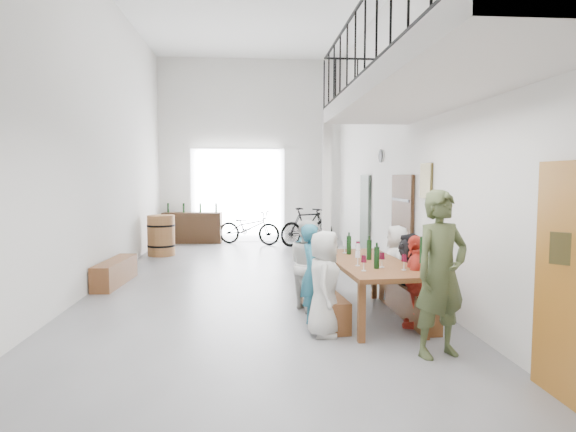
{
  "coord_description": "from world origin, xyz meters",
  "views": [
    {
      "loc": [
        -0.02,
        -8.73,
        1.96
      ],
      "look_at": [
        0.62,
        -0.5,
        1.29
      ],
      "focal_mm": 30.0,
      "sensor_mm": 36.0,
      "label": 1
    }
  ],
  "objects": [
    {
      "name": "floor",
      "position": [
        0.0,
        0.0,
        0.0
      ],
      "size": [
        12.0,
        12.0,
        0.0
      ],
      "primitive_type": "plane",
      "color": "slate",
      "rests_on": "ground"
    },
    {
      "name": "room_walls",
      "position": [
        0.0,
        0.0,
        3.55
      ],
      "size": [
        12.0,
        12.0,
        12.0
      ],
      "color": "silver",
      "rests_on": "ground"
    },
    {
      "name": "gateway_portal",
      "position": [
        -0.4,
        5.94,
        1.4
      ],
      "size": [
        2.8,
        0.08,
        2.8
      ],
      "primitive_type": "cube",
      "color": "white",
      "rests_on": "ground"
    },
    {
      "name": "right_wall_decor",
      "position": [
        2.7,
        -1.87,
        1.74
      ],
      "size": [
        0.07,
        8.28,
        5.07
      ],
      "color": "#8D5619",
      "rests_on": "ground"
    },
    {
      "name": "balcony",
      "position": [
        1.98,
        -3.13,
        2.96
      ],
      "size": [
        1.52,
        5.62,
        4.0
      ],
      "color": "silver",
      "rests_on": "ground"
    },
    {
      "name": "tasting_table",
      "position": [
        1.62,
        -2.23,
        0.71
      ],
      "size": [
        1.09,
        2.38,
        0.79
      ],
      "rotation": [
        0.0,
        0.0,
        0.06
      ],
      "color": "brown",
      "rests_on": "ground"
    },
    {
      "name": "bench_inner",
      "position": [
        0.99,
        -2.17,
        0.2
      ],
      "size": [
        0.46,
        1.79,
        0.41
      ],
      "primitive_type": "cube",
      "rotation": [
        0.0,
        0.0,
        0.1
      ],
      "color": "brown",
      "rests_on": "ground"
    },
    {
      "name": "bench_wall",
      "position": [
        2.18,
        -2.21,
        0.22
      ],
      "size": [
        0.29,
        1.91,
        0.44
      ],
      "primitive_type": "cube",
      "rotation": [
        0.0,
        0.0,
        0.02
      ],
      "color": "brown",
      "rests_on": "ground"
    },
    {
      "name": "tableware",
      "position": [
        1.54,
        -2.19,
        0.92
      ],
      "size": [
        0.71,
        1.48,
        0.35
      ],
      "color": "black",
      "rests_on": "tasting_table"
    },
    {
      "name": "side_bench",
      "position": [
        -2.5,
        0.17,
        0.22
      ],
      "size": [
        0.44,
        1.6,
        0.44
      ],
      "primitive_type": "cube",
      "rotation": [
        0.0,
        0.0,
        -0.06
      ],
      "color": "brown",
      "rests_on": "ground"
    },
    {
      "name": "oak_barrel",
      "position": [
        -2.25,
        3.4,
        0.5
      ],
      "size": [
        0.69,
        0.69,
        1.01
      ],
      "color": "#946233",
      "rests_on": "ground"
    },
    {
      "name": "serving_counter",
      "position": [
        -1.75,
        5.65,
        0.45
      ],
      "size": [
        1.75,
        0.59,
        0.91
      ],
      "primitive_type": "cube",
      "rotation": [
        0.0,
        0.0,
        -0.06
      ],
      "color": "#361D0F",
      "rests_on": "ground"
    },
    {
      "name": "counter_bottles",
      "position": [
        -1.75,
        5.66,
        1.05
      ],
      "size": [
        1.48,
        0.18,
        0.28
      ],
      "color": "black",
      "rests_on": "serving_counter"
    },
    {
      "name": "guest_left_a",
      "position": [
        0.88,
        -2.96,
        0.65
      ],
      "size": [
        0.54,
        0.71,
        1.31
      ],
      "primitive_type": "imported",
      "rotation": [
        0.0,
        0.0,
        1.37
      ],
      "color": "beige",
      "rests_on": "ground"
    },
    {
      "name": "guest_left_b",
      "position": [
        0.81,
        -2.36,
        0.66
      ],
      "size": [
        0.39,
        0.53,
        1.33
      ],
      "primitive_type": "imported",
      "rotation": [
        0.0,
        0.0,
        1.42
      ],
      "color": "#225E72",
      "rests_on": "ground"
    },
    {
      "name": "guest_left_c",
      "position": [
        0.82,
        -1.76,
        0.67
      ],
      "size": [
        0.71,
        0.79,
        1.34
      ],
      "primitive_type": "imported",
      "rotation": [
        0.0,
        0.0,
        1.95
      ],
      "color": "beige",
      "rests_on": "ground"
    },
    {
      "name": "guest_left_d",
      "position": [
        0.88,
        -1.29,
        0.54
      ],
      "size": [
        0.53,
        0.76,
        1.07
      ],
      "primitive_type": "imported",
      "rotation": [
        0.0,
        0.0,
        1.37
      ],
      "color": "#225E72",
      "rests_on": "ground"
    },
    {
      "name": "guest_right_a",
      "position": [
        2.11,
        -2.71,
        0.6
      ],
      "size": [
        0.56,
        0.77,
        1.21
      ],
      "primitive_type": "imported",
      "rotation": [
        0.0,
        0.0,
        -1.99
      ],
      "color": "red",
      "rests_on": "ground"
    },
    {
      "name": "guest_right_b",
      "position": [
        2.21,
        -2.18,
        0.59
      ],
      "size": [
        0.41,
        1.11,
        1.18
      ],
      "primitive_type": "imported",
      "rotation": [
        0.0,
        0.0,
        -1.63
      ],
      "color": "black",
      "rests_on": "ground"
    },
    {
      "name": "guest_right_c",
      "position": [
        2.22,
        -1.58,
        0.61
      ],
      "size": [
        0.46,
        0.64,
        1.22
      ],
      "primitive_type": "imported",
      "rotation": [
        0.0,
        0.0,
        -1.69
      ],
      "color": "beige",
      "rests_on": "ground"
    },
    {
      "name": "host_standing",
      "position": [
        2.04,
        -3.73,
        0.91
      ],
      "size": [
        0.77,
        0.62,
        1.82
      ],
      "primitive_type": "imported",
      "rotation": [
        0.0,
        0.0,
        0.32
      ],
      "color": "#404A2A",
      "rests_on": "ground"
    },
    {
      "name": "potted_plant",
      "position": [
        2.45,
        0.39,
        0.21
      ],
      "size": [
        0.48,
        0.45,
        0.42
      ],
      "primitive_type": "imported",
      "rotation": [
        0.0,
        0.0,
        -0.43
      ],
      "color": "#1B4B1E",
      "rests_on": "ground"
    },
    {
      "name": "bicycle_near",
      "position": [
        -0.07,
        5.2,
        0.5
      ],
      "size": [
        2.0,
        1.32,
        0.99
      ],
      "primitive_type": "imported",
      "rotation": [
        0.0,
        0.0,
        1.19
      ],
      "color": "black",
      "rests_on": "ground"
    },
    {
      "name": "bicycle_far",
      "position": [
        1.6,
        4.88,
        0.55
      ],
      "size": [
        1.85,
        1.33,
        1.1
      ],
      "primitive_type": "imported",
      "rotation": [
        0.0,
        0.0,
        2.07
      ],
      "color": "black",
      "rests_on": "ground"
    }
  ]
}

